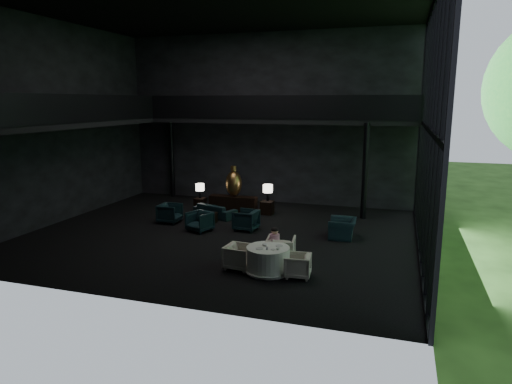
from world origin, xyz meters
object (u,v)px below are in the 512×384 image
(console, at_px, (233,204))
(lounge_armchair_south, at_px, (200,220))
(window_armchair, at_px, (343,225))
(lounge_armchair_west, at_px, (170,211))
(bronze_urn, at_px, (234,183))
(table_lamp_right, at_px, (268,189))
(side_table_left, at_px, (200,204))
(side_table_right, at_px, (267,208))
(dining_chair_east, at_px, (298,265))
(dining_chair_west, at_px, (239,255))
(table_lamp_left, at_px, (200,188))
(sofa, at_px, (215,209))
(child, at_px, (275,238))
(coffee_table, at_px, (203,219))
(lounge_armchair_east, at_px, (246,218))
(dining_table, at_px, (268,261))
(dining_chair_north, at_px, (281,247))

(console, height_order, lounge_armchair_south, lounge_armchair_south)
(window_armchair, bearing_deg, lounge_armchair_west, -92.79)
(bronze_urn, relative_size, table_lamp_right, 1.89)
(side_table_left, relative_size, side_table_right, 0.87)
(dining_chair_east, bearing_deg, dining_chair_west, -99.22)
(lounge_armchair_west, bearing_deg, table_lamp_left, -5.71)
(bronze_urn, bearing_deg, sofa, -106.73)
(lounge_armchair_south, height_order, child, child)
(sofa, xyz_separation_m, coffee_table, (-0.04, -1.19, -0.14))
(dining_chair_east, distance_m, child, 1.42)
(lounge_armchair_east, bearing_deg, child, 37.79)
(lounge_armchair_east, bearing_deg, console, -145.38)
(table_lamp_right, xyz_separation_m, sofa, (-1.98, -1.21, -0.75))
(table_lamp_left, height_order, table_lamp_right, table_lamp_right)
(lounge_armchair_east, bearing_deg, dining_chair_east, 40.81)
(table_lamp_right, relative_size, dining_table, 0.50)
(lounge_armchair_east, bearing_deg, lounge_armchair_south, -62.43)
(sofa, bearing_deg, dining_chair_north, 152.05)
(side_table_left, relative_size, table_lamp_right, 0.70)
(dining_table, distance_m, dining_chair_north, 0.99)
(lounge_armchair_west, height_order, dining_chair_north, dining_chair_north)
(console, relative_size, dining_chair_north, 2.24)
(side_table_left, height_order, window_armchair, window_armchair)
(table_lamp_left, xyz_separation_m, child, (5.10, -5.78, -0.21))
(table_lamp_right, height_order, lounge_armchair_west, table_lamp_right)
(sofa, xyz_separation_m, child, (3.88, -4.62, 0.43))
(bronze_urn, relative_size, dining_chair_north, 1.40)
(child, bearing_deg, lounge_armchair_south, -33.86)
(console, bearing_deg, dining_chair_east, -56.77)
(window_armchair, bearing_deg, dining_chair_east, -12.71)
(table_lamp_left, distance_m, side_table_right, 3.27)
(side_table_left, xyz_separation_m, dining_table, (5.15, -6.64, 0.08))
(table_lamp_right, distance_m, dining_chair_west, 6.81)
(lounge_armchair_east, relative_size, dining_chair_west, 1.18)
(lounge_armchair_west, relative_size, dining_chair_east, 1.37)
(console, distance_m, bronze_urn, 0.92)
(console, height_order, dining_chair_east, console)
(table_lamp_right, height_order, dining_chair_west, table_lamp_right)
(side_table_right, xyz_separation_m, lounge_armchair_south, (-1.70, -3.32, 0.15))
(bronze_urn, distance_m, dining_chair_west, 7.30)
(lounge_armchair_west, relative_size, lounge_armchair_south, 1.05)
(sofa, xyz_separation_m, lounge_armchair_east, (1.91, -1.53, 0.13))
(dining_chair_north, bearing_deg, bronze_urn, -64.72)
(dining_chair_east, bearing_deg, table_lamp_right, -162.71)
(coffee_table, bearing_deg, dining_table, -47.35)
(table_lamp_right, distance_m, sofa, 2.44)
(console, distance_m, window_armchair, 5.80)
(console, relative_size, lounge_armchair_east, 2.27)
(table_lamp_right, xyz_separation_m, lounge_armchair_east, (-0.07, -2.75, -0.62))
(bronze_urn, bearing_deg, side_table_left, -175.17)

